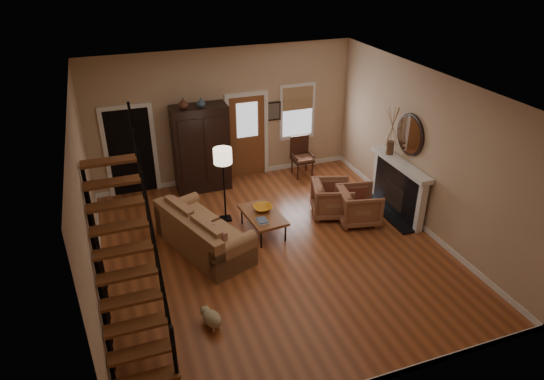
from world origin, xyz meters
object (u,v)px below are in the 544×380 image
object	(u,v)px
sofa	(204,231)
coffee_table	(263,223)
armchair_right	(332,199)
floor_lamp	(224,185)
armchair_left	(359,206)
side_chair	(302,157)
armoire	(201,148)

from	to	relation	value
sofa	coffee_table	size ratio (longest dim) A/B	1.89
armchair_right	floor_lamp	world-z (taller)	floor_lamp
coffee_table	armchair_left	size ratio (longest dim) A/B	1.35
armchair_right	side_chair	world-z (taller)	side_chair
coffee_table	side_chair	size ratio (longest dim) A/B	1.14
coffee_table	floor_lamp	size ratio (longest dim) A/B	0.69
sofa	armchair_right	xyz separation A→B (m)	(2.96, 0.35, -0.02)
sofa	armchair_left	xyz separation A→B (m)	(3.37, -0.11, -0.02)
armoire	floor_lamp	xyz separation A→B (m)	(0.11, -1.66, -0.21)
sofa	floor_lamp	xyz separation A→B (m)	(0.68, 0.95, 0.43)
coffee_table	side_chair	distance (m)	2.90
side_chair	sofa	bearing A→B (deg)	-142.33
armchair_right	floor_lamp	distance (m)	2.40
sofa	side_chair	bearing A→B (deg)	17.09
armchair_right	armoire	bearing A→B (deg)	64.74
armoire	side_chair	world-z (taller)	armoire
coffee_table	armoire	bearing A→B (deg)	106.48
armoire	armchair_right	xyz separation A→B (m)	(2.39, -2.25, -0.66)
armchair_left	floor_lamp	size ratio (longest dim) A/B	0.51
armchair_left	coffee_table	bearing A→B (deg)	94.20
armoire	coffee_table	xyz separation A→B (m)	(0.72, -2.43, -0.83)
side_chair	floor_lamp	bearing A→B (deg)	-149.04
armchair_left	side_chair	xyz separation A→B (m)	(-0.25, 2.52, 0.12)
floor_lamp	armchair_left	bearing A→B (deg)	-21.44
coffee_table	armchair_left	world-z (taller)	armchair_left
armchair_left	side_chair	world-z (taller)	side_chair
armchair_right	side_chair	size ratio (longest dim) A/B	0.85
floor_lamp	side_chair	distance (m)	2.86
armoire	floor_lamp	distance (m)	1.68
floor_lamp	coffee_table	bearing A→B (deg)	-51.53
armoire	armchair_left	world-z (taller)	armoire
armoire	side_chair	size ratio (longest dim) A/B	2.06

